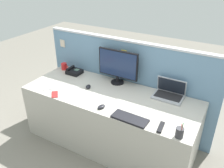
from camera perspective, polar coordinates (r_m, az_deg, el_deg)
ground_plane at (r=3.30m, az=-0.44°, el=-13.59°), size 10.00×10.00×0.00m
desk at (r=3.07m, az=-0.47°, el=-8.45°), size 2.16×0.83×0.74m
cubicle_divider at (r=3.26m, az=3.53°, el=-0.27°), size 2.43×0.08×1.30m
desktop_monitor at (r=3.03m, az=1.43°, el=4.56°), size 0.55×0.17×0.45m
laptop at (r=2.88m, az=13.68°, el=-2.02°), size 0.35×0.25×0.21m
desk_phone at (r=3.41m, az=-9.15°, el=3.02°), size 0.20×0.18×0.09m
keyboard_main at (r=2.45m, az=4.34°, el=-8.32°), size 0.38×0.17×0.02m
computer_mouse_right_hand at (r=2.61m, az=-2.61°, el=-5.51°), size 0.08×0.11×0.03m
computer_mouse_left_hand at (r=3.02m, az=-5.77°, el=-0.63°), size 0.09×0.12×0.03m
pen_cup at (r=2.29m, az=16.03°, el=-11.22°), size 0.08×0.08×0.18m
cell_phone_red_case at (r=2.94m, az=-13.67°, el=-2.44°), size 0.15×0.16×0.01m
cell_phone_white_slab at (r=3.09m, az=-14.90°, el=-0.98°), size 0.14×0.16×0.01m
tv_remote at (r=2.38m, az=11.71°, el=-10.18°), size 0.06×0.17×0.02m
coffee_mug at (r=3.57m, az=-11.48°, el=4.21°), size 0.12×0.08×0.09m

